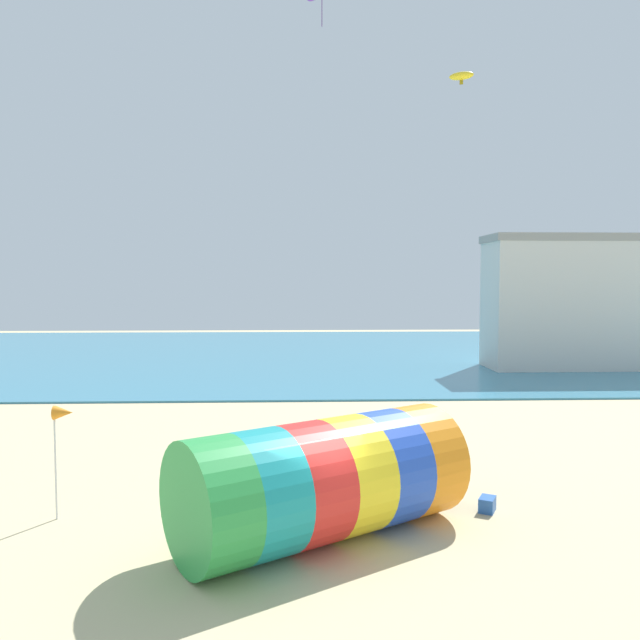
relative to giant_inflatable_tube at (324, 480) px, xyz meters
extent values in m
plane|color=#CCBA8C|center=(-0.41, -0.39, -1.35)|extent=(120.00, 120.00, 0.00)
cube|color=teal|center=(-0.41, 35.91, -1.30)|extent=(120.00, 40.00, 0.10)
cylinder|color=green|center=(-2.36, -1.48, 0.00)|extent=(2.37, 2.88, 2.70)
cylinder|color=teal|center=(-1.42, -0.89, 0.00)|extent=(2.37, 2.88, 2.70)
cylinder|color=red|center=(-0.49, -0.31, 0.00)|extent=(2.37, 2.88, 2.70)
cylinder|color=yellow|center=(0.45, 0.28, 0.00)|extent=(2.37, 2.88, 2.70)
cylinder|color=blue|center=(1.38, 0.87, 0.00)|extent=(2.37, 2.88, 2.70)
cylinder|color=orange|center=(2.32, 1.45, 0.00)|extent=(2.37, 2.88, 2.70)
cylinder|color=black|center=(2.80, 1.76, 0.00)|extent=(1.37, 2.14, 2.49)
cylinder|color=#383D56|center=(3.29, 2.36, -0.96)|extent=(0.24, 0.24, 0.78)
cube|color=#232328|center=(3.29, 2.36, -0.27)|extent=(0.38, 0.26, 0.59)
sphere|color=tan|center=(3.29, 2.36, 0.14)|extent=(0.21, 0.21, 0.21)
cylinder|color=#4C1E6B|center=(0.49, 13.31, 15.81)|extent=(0.03, 0.03, 1.21)
ellipsoid|color=yellow|center=(6.20, 12.26, 12.89)|extent=(1.09, 0.81, 0.38)
cube|color=olive|center=(6.20, 12.26, 12.68)|extent=(0.14, 0.08, 0.26)
cube|color=silver|center=(18.75, 26.40, 2.80)|extent=(13.64, 4.02, 8.30)
cube|color=gray|center=(18.75, 26.40, 7.20)|extent=(13.91, 4.10, 0.50)
cylinder|color=silver|center=(-6.48, 1.39, 0.06)|extent=(0.05, 0.05, 2.81)
cone|color=orange|center=(-6.26, 1.39, 1.28)|extent=(0.45, 0.36, 0.36)
cube|color=#2659B2|center=(4.19, 1.50, -1.17)|extent=(0.56, 0.63, 0.36)
camera|label=1|loc=(-0.62, -13.73, 4.46)|focal=35.00mm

